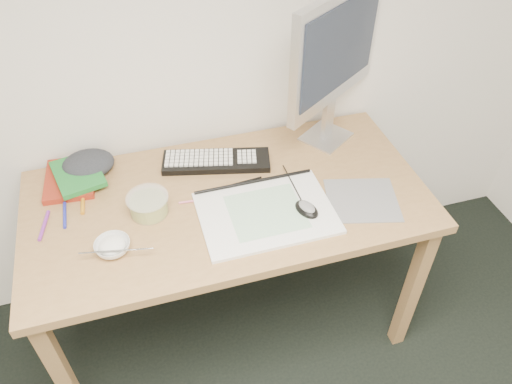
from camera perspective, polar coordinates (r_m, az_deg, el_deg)
The scene contains 18 objects.
desk at distance 1.81m, azimuth -3.18°, elevation -2.52°, with size 1.40×0.70×0.75m.
mousepad at distance 1.77m, azimuth 12.03°, elevation -0.90°, with size 0.24×0.22×0.00m, color gray.
sketchpad at distance 1.68m, azimuth 1.18°, elevation -2.40°, with size 0.45×0.32×0.01m, color white.
keyboard at distance 1.88m, azimuth -4.56°, elevation 3.53°, with size 0.40×0.13×0.02m, color black.
monitor at distance 1.84m, azimuth 9.09°, elevation 15.44°, with size 0.44×0.31×0.59m.
mouse at distance 1.68m, azimuth 5.83°, elevation -1.73°, with size 0.06×0.10×0.03m, color black.
rice_bowl at distance 1.63m, azimuth -16.06°, elevation -6.03°, with size 0.11×0.11×0.03m, color white.
chopsticks at distance 1.59m, azimuth -15.68°, elevation -6.49°, with size 0.02×0.02×0.21m, color #B4B4B6.
fruit_tub at distance 1.71m, azimuth -12.19°, elevation -1.42°, with size 0.14×0.14×0.07m, color #EEC654.
book_red at distance 1.92m, azimuth -20.46°, elevation 1.42°, with size 0.17×0.23×0.02m, color maroon.
book_green at distance 1.90m, azimuth -19.70°, elevation 1.96°, with size 0.15×0.21×0.02m, color #1B6F2A.
cloth_lump at distance 1.93m, azimuth -18.62°, elevation 3.05°, with size 0.16×0.13×0.07m, color #23262B.
pencil_pink at distance 1.74m, azimuth -5.62°, elevation -0.81°, with size 0.01×0.01×0.20m, color pink.
pencil_tan at distance 1.75m, azimuth -1.72°, elevation -0.38°, with size 0.01×0.01×0.18m, color tan.
pencil_black at distance 1.80m, azimuth -2.01°, elevation 1.01°, with size 0.01×0.01×0.18m, color black.
marker_blue at distance 1.80m, azimuth -21.02°, elevation -2.47°, with size 0.01×0.01×0.12m, color #1E25A7.
marker_orange at distance 1.83m, azimuth -19.17°, elevation -0.77°, with size 0.01×0.01×0.15m, color #C77D17.
marker_purple at distance 1.78m, azimuth -23.07°, elevation -3.54°, with size 0.01×0.01×0.13m, color purple.
Camera 1 is at (-0.05, 0.19, 1.95)m, focal length 35.00 mm.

